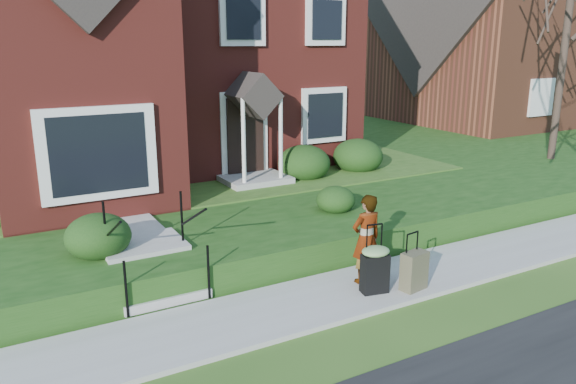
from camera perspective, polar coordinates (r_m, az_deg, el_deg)
ground at (r=9.40m, az=4.75°, el=-10.69°), size 120.00×120.00×0.00m
sidewalk at (r=9.38m, az=4.75°, el=-10.47°), size 60.00×1.60×0.08m
terrace at (r=20.28m, az=-3.07°, el=4.39°), size 44.00×20.00×0.60m
walkway at (r=12.67m, az=-17.76°, el=-1.42°), size 1.20×6.00×0.06m
neighbour_house at (r=27.51m, az=20.74°, el=16.67°), size 9.40×8.00×9.20m
front_steps at (r=9.80m, az=-13.78°, el=-6.94°), size 1.40×2.02×1.50m
foundation_shrubs at (r=12.96m, az=-8.13°, el=1.56°), size 10.21×4.26×1.10m
woman at (r=9.57m, az=7.95°, el=-4.74°), size 0.57×0.37×1.55m
suitcase_black at (r=9.32m, az=8.84°, el=-7.49°), size 0.55×0.48×1.16m
suitcase_olive at (r=9.59m, az=12.69°, el=-7.80°), size 0.49×0.33×0.98m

